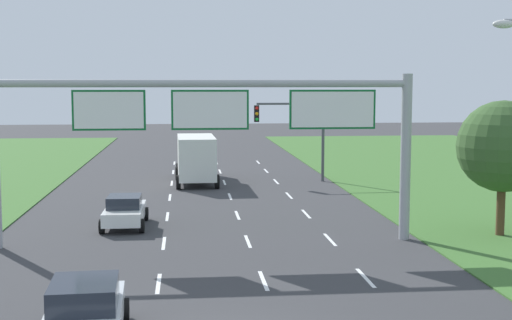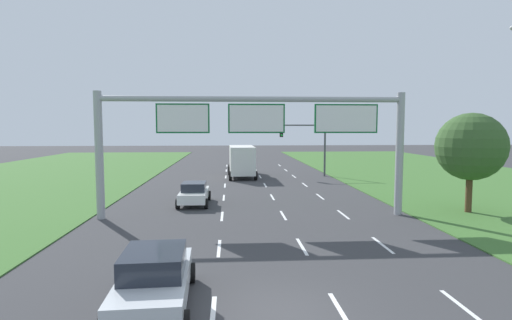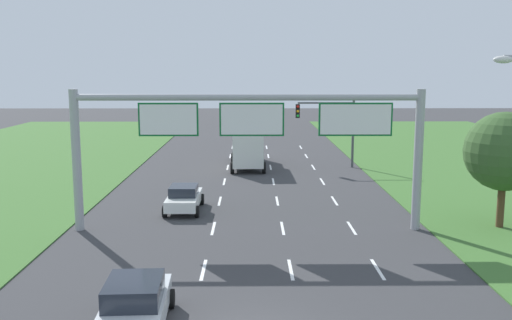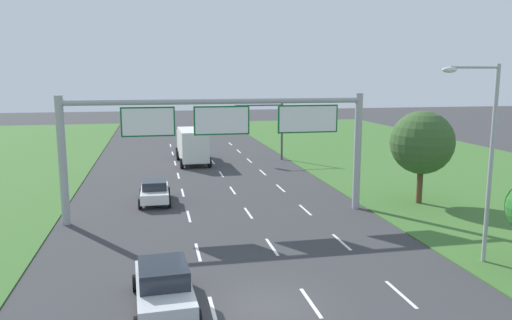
% 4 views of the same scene
% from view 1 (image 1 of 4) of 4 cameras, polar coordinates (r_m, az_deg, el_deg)
% --- Properties ---
extents(lane_dashes_inner_left, '(0.14, 62.40, 0.01)m').
position_cam_1_polar(lane_dashes_inner_left, '(29.96, -7.38, -6.62)').
color(lane_dashes_inner_left, white).
rests_on(lane_dashes_inner_left, ground_plane).
extents(lane_dashes_inner_right, '(0.14, 62.40, 0.01)m').
position_cam_1_polar(lane_dashes_inner_right, '(30.05, -0.66, -6.52)').
color(lane_dashes_inner_right, white).
rests_on(lane_dashes_inner_right, ground_plane).
extents(lane_dashes_slip, '(0.14, 62.40, 0.01)m').
position_cam_1_polar(lane_dashes_slip, '(30.55, 5.94, -6.35)').
color(lane_dashes_slip, white).
rests_on(lane_dashes_slip, ground_plane).
extents(car_near_red, '(2.30, 4.58, 1.64)m').
position_cam_1_polar(car_near_red, '(18.91, -13.55, -11.80)').
color(car_near_red, silver).
rests_on(car_near_red, ground_plane).
extents(car_lead_silver, '(2.00, 4.04, 1.46)m').
position_cam_1_polar(car_lead_silver, '(33.49, -10.46, -4.03)').
color(car_lead_silver, white).
rests_on(car_lead_silver, ground_plane).
extents(box_truck, '(2.82, 7.97, 3.15)m').
position_cam_1_polar(box_truck, '(47.80, -4.85, 0.25)').
color(box_truck, silver).
rests_on(box_truck, ground_plane).
extents(sign_gantry, '(17.24, 0.44, 7.00)m').
position_cam_1_polar(sign_gantry, '(29.06, -3.55, 2.91)').
color(sign_gantry, '#9EA0A5').
rests_on(sign_gantry, ground_plane).
extents(traffic_light_mast, '(4.76, 0.49, 5.60)m').
position_cam_1_polar(traffic_light_mast, '(47.74, 3.11, 2.86)').
color(traffic_light_mast, '#47494F').
rests_on(traffic_light_mast, ground_plane).
extents(roadside_tree_mid, '(3.93, 3.93, 5.89)m').
position_cam_1_polar(roadside_tree_mid, '(32.27, 19.15, 1.02)').
color(roadside_tree_mid, '#513823').
rests_on(roadside_tree_mid, ground_plane).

